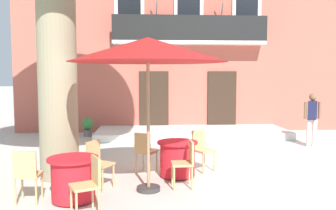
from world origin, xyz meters
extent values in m
plane|color=beige|center=(0.00, 0.00, 0.00)|extent=(120.00, 120.00, 0.00)
cube|color=#BC5B4C|center=(0.11, 7.00, 3.75)|extent=(13.00, 4.00, 7.50)
cube|color=#332319|center=(-1.19, 4.97, 1.15)|extent=(1.10, 0.08, 2.30)
cube|color=#332319|center=(1.41, 4.97, 1.15)|extent=(1.10, 0.08, 2.30)
cube|color=silver|center=(-2.09, 4.96, 4.65)|extent=(1.10, 0.08, 1.90)
cube|color=black|center=(-2.09, 4.93, 4.65)|extent=(0.84, 0.04, 1.60)
cube|color=silver|center=(0.11, 4.96, 4.65)|extent=(1.10, 0.08, 1.90)
cube|color=black|center=(0.11, 4.93, 4.65)|extent=(0.84, 0.04, 1.60)
cube|color=silver|center=(2.31, 4.96, 4.65)|extent=(1.10, 0.08, 1.90)
cube|color=black|center=(2.31, 4.93, 4.65)|extent=(0.84, 0.04, 1.60)
cube|color=silver|center=(0.11, 4.67, 3.34)|extent=(5.60, 0.65, 0.12)
cube|color=black|center=(0.11, 4.38, 3.85)|extent=(5.60, 0.06, 0.90)
cylinder|color=#B2B2B7|center=(-1.09, 4.50, 4.75)|extent=(0.04, 0.95, 1.33)
cylinder|color=#B2B2B7|center=(1.31, 4.50, 4.75)|extent=(0.04, 0.95, 1.33)
cylinder|color=#995638|center=(-2.19, 4.70, 3.51)|extent=(0.30, 0.30, 0.22)
ellipsoid|color=#4C8E38|center=(-2.19, 4.70, 3.85)|extent=(0.39, 0.39, 0.45)
cylinder|color=#995638|center=(0.11, 4.70, 3.52)|extent=(0.29, 0.29, 0.25)
ellipsoid|color=#4C8E38|center=(0.11, 4.70, 3.87)|extent=(0.38, 0.38, 0.44)
cylinder|color=#995638|center=(2.41, 4.70, 3.51)|extent=(0.36, 0.36, 0.22)
ellipsoid|color=#38843D|center=(2.41, 4.70, 3.76)|extent=(0.46, 0.46, 0.27)
cube|color=silver|center=(0.11, 3.91, 0.12)|extent=(6.64, 2.19, 0.25)
cylinder|color=gray|center=(-3.33, -0.94, 2.11)|extent=(0.79, 0.79, 4.22)
cylinder|color=red|center=(-0.84, -1.02, 0.37)|extent=(0.74, 0.74, 0.68)
cylinder|color=red|center=(-0.84, -1.02, 0.74)|extent=(0.86, 0.86, 0.04)
cylinder|color=#2D2823|center=(-0.84, -1.02, 0.01)|extent=(0.44, 0.44, 0.03)
cylinder|color=tan|center=(-0.99, -1.94, 0.23)|extent=(0.04, 0.04, 0.45)
cylinder|color=tan|center=(-1.00, -1.60, 0.23)|extent=(0.04, 0.04, 0.45)
cylinder|color=tan|center=(-0.65, -1.93, 0.23)|extent=(0.04, 0.04, 0.45)
cylinder|color=tan|center=(-0.66, -1.60, 0.23)|extent=(0.04, 0.04, 0.45)
cube|color=tan|center=(-0.82, -1.77, 0.47)|extent=(0.41, 0.41, 0.04)
cube|color=tan|center=(-0.64, -1.76, 0.70)|extent=(0.05, 0.38, 0.42)
cylinder|color=tan|center=(0.03, -0.67, 0.23)|extent=(0.04, 0.04, 0.45)
cylinder|color=tan|center=(-0.26, -0.85, 0.23)|extent=(0.04, 0.04, 0.45)
cylinder|color=tan|center=(-0.16, -0.38, 0.23)|extent=(0.04, 0.04, 0.45)
cylinder|color=tan|center=(-0.44, -0.56, 0.23)|extent=(0.04, 0.04, 0.45)
cube|color=tan|center=(-0.21, -0.62, 0.47)|extent=(0.55, 0.55, 0.04)
cube|color=tan|center=(-0.31, -0.46, 0.70)|extent=(0.34, 0.24, 0.42)
cylinder|color=tan|center=(-1.57, -0.43, 0.23)|extent=(0.04, 0.04, 0.45)
cylinder|color=tan|center=(-1.27, -0.60, 0.23)|extent=(0.04, 0.04, 0.45)
cylinder|color=tan|center=(-1.73, -0.73, 0.23)|extent=(0.04, 0.04, 0.45)
cylinder|color=tan|center=(-1.43, -0.89, 0.23)|extent=(0.04, 0.04, 0.45)
cube|color=tan|center=(-1.50, -0.66, 0.47)|extent=(0.54, 0.54, 0.04)
cube|color=tan|center=(-1.59, -0.82, 0.70)|extent=(0.35, 0.22, 0.42)
cylinder|color=red|center=(-2.76, -2.36, 0.37)|extent=(0.74, 0.74, 0.68)
cylinder|color=red|center=(-2.76, -2.36, 0.74)|extent=(0.86, 0.86, 0.04)
cylinder|color=#2D2823|center=(-2.76, -2.36, 0.01)|extent=(0.44, 0.44, 0.03)
cylinder|color=tan|center=(-3.68, -2.19, 0.23)|extent=(0.04, 0.04, 0.45)
cylinder|color=tan|center=(-3.34, -2.19, 0.23)|extent=(0.04, 0.04, 0.45)
cylinder|color=tan|center=(-3.68, -2.53, 0.23)|extent=(0.04, 0.04, 0.45)
cylinder|color=tan|center=(-3.34, -2.53, 0.23)|extent=(0.04, 0.04, 0.45)
cube|color=tan|center=(-3.51, -2.36, 0.47)|extent=(0.40, 0.40, 0.04)
cube|color=tan|center=(-3.51, -2.54, 0.70)|extent=(0.38, 0.04, 0.42)
cylinder|color=tan|center=(-2.54, -3.27, 0.23)|extent=(0.04, 0.04, 0.45)
cylinder|color=tan|center=(-2.68, -2.96, 0.23)|extent=(0.04, 0.04, 0.45)
cylinder|color=tan|center=(-2.23, -3.13, 0.23)|extent=(0.04, 0.04, 0.45)
cylinder|color=tan|center=(-2.37, -2.82, 0.23)|extent=(0.04, 0.04, 0.45)
cube|color=tan|center=(-2.45, -3.04, 0.47)|extent=(0.53, 0.53, 0.04)
cube|color=tan|center=(-2.29, -2.97, 0.70)|extent=(0.19, 0.36, 0.42)
cylinder|color=tan|center=(-2.14, -1.66, 0.23)|extent=(0.04, 0.04, 0.45)
cylinder|color=tan|center=(-2.31, -1.95, 0.23)|extent=(0.04, 0.04, 0.45)
cylinder|color=tan|center=(-2.43, -1.49, 0.23)|extent=(0.04, 0.04, 0.45)
cylinder|color=tan|center=(-2.60, -1.78, 0.23)|extent=(0.04, 0.04, 0.45)
cube|color=tan|center=(-2.37, -1.72, 0.47)|extent=(0.55, 0.55, 0.04)
cube|color=tan|center=(-2.52, -1.63, 0.70)|extent=(0.23, 0.35, 0.42)
cylinder|color=#997A56|center=(-1.47, -1.91, 1.27)|extent=(0.06, 0.06, 2.55)
cylinder|color=#333333|center=(-1.47, -1.91, 0.04)|extent=(0.44, 0.44, 0.08)
cone|color=#B21E1E|center=(-1.47, -1.91, 2.62)|extent=(2.90, 2.90, 0.45)
cylinder|color=slate|center=(-3.56, 4.14, 0.12)|extent=(0.28, 0.28, 0.24)
ellipsoid|color=#38843D|center=(-3.56, 4.14, 0.45)|extent=(0.37, 0.37, 0.42)
cylinder|color=silver|center=(3.42, 1.90, 0.41)|extent=(0.14, 0.14, 0.82)
cylinder|color=silver|center=(3.60, 1.90, 0.41)|extent=(0.14, 0.14, 0.82)
cube|color=#1E2347|center=(3.51, 1.90, 1.10)|extent=(0.37, 0.40, 0.56)
sphere|color=brown|center=(3.51, 1.90, 1.50)|extent=(0.22, 0.22, 0.22)
cylinder|color=brown|center=(3.29, 1.90, 1.10)|extent=(0.09, 0.09, 0.52)
cylinder|color=brown|center=(3.73, 1.90, 1.10)|extent=(0.09, 0.09, 0.52)
camera|label=1|loc=(-1.52, -8.41, 2.17)|focal=37.89mm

